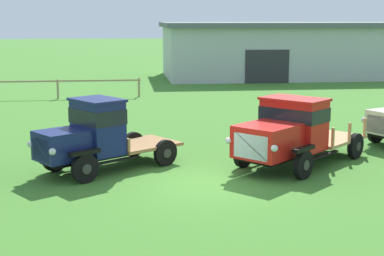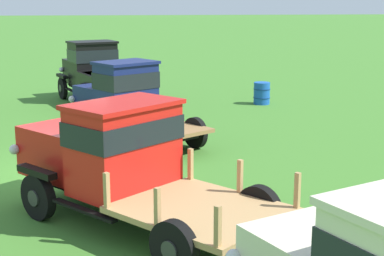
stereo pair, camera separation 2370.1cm
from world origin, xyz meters
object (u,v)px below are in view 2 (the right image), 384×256
at_px(vintage_truck_second_in_line, 124,100).
at_px(oil_drum_beside_row, 262,93).
at_px(vintage_truck_foreground_near, 96,72).
at_px(vintage_truck_midrow_center, 115,157).

distance_m(vintage_truck_second_in_line, oil_drum_beside_row, 7.34).
relative_size(vintage_truck_second_in_line, oil_drum_beside_row, 5.70).
bearing_deg(vintage_truck_second_in_line, vintage_truck_foreground_near, -169.92).
bearing_deg(vintage_truck_second_in_line, oil_drum_beside_row, 134.90).
relative_size(vintage_truck_foreground_near, vintage_truck_midrow_center, 0.94).
xyz_separation_m(vintage_truck_foreground_near, oil_drum_beside_row, (1.06, 6.28, -0.75)).
bearing_deg(vintage_truck_midrow_center, vintage_truck_second_in_line, 178.78).
distance_m(vintage_truck_midrow_center, oil_drum_beside_row, 12.40).
distance_m(vintage_truck_second_in_line, vintage_truck_midrow_center, 6.03).
distance_m(vintage_truck_foreground_near, oil_drum_beside_row, 6.42).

